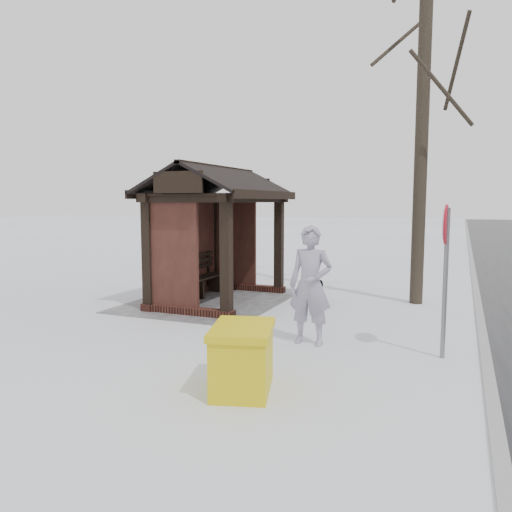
% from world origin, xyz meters
% --- Properties ---
extents(ground, '(120.00, 120.00, 0.00)m').
position_xyz_m(ground, '(0.00, 0.00, 0.00)').
color(ground, white).
rests_on(ground, ground).
extents(kerb, '(120.00, 0.15, 0.06)m').
position_xyz_m(kerb, '(0.00, 5.50, 0.01)').
color(kerb, gray).
rests_on(kerb, ground).
extents(trampled_patch, '(4.20, 3.20, 0.02)m').
position_xyz_m(trampled_patch, '(0.00, -0.20, 0.01)').
color(trampled_patch, gray).
rests_on(trampled_patch, ground).
extents(bus_shelter, '(3.60, 2.40, 3.09)m').
position_xyz_m(bus_shelter, '(0.00, -0.16, 2.17)').
color(bus_shelter, '#361813').
rests_on(bus_shelter, ground).
extents(tree_near, '(3.42, 3.42, 9.03)m').
position_xyz_m(tree_near, '(-1.50, 4.20, 6.16)').
color(tree_near, black).
rests_on(tree_near, ground).
extents(pedestrian, '(0.46, 0.70, 1.91)m').
position_xyz_m(pedestrian, '(2.54, 2.89, 0.96)').
color(pedestrian, '#948EA7').
rests_on(pedestrian, ground).
extents(dog, '(0.68, 0.37, 0.55)m').
position_xyz_m(dog, '(-1.21, 1.94, 0.28)').
color(dog, black).
rests_on(dog, ground).
extents(grit_bin, '(1.20, 0.97, 0.80)m').
position_xyz_m(grit_bin, '(4.79, 2.70, 0.41)').
color(grit_bin, gold).
rests_on(grit_bin, ground).
extents(road_sign, '(0.57, 0.10, 2.25)m').
position_xyz_m(road_sign, '(2.50, 4.89, 1.63)').
color(road_sign, slate).
rests_on(road_sign, ground).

